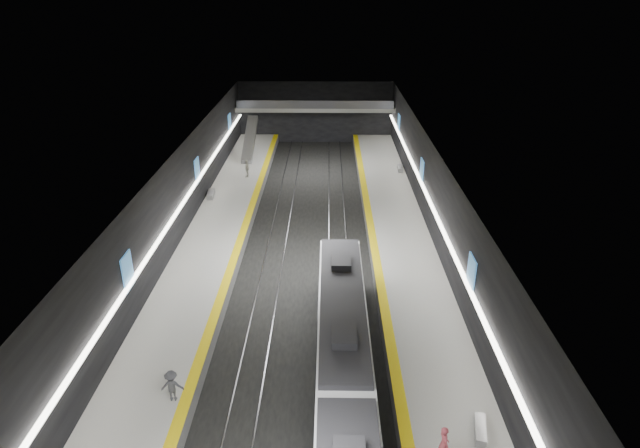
{
  "coord_description": "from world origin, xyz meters",
  "views": [
    {
      "loc": [
        1.65,
        -34.78,
        19.92
      ],
      "look_at": [
        1.06,
        3.8,
        2.2
      ],
      "focal_mm": 30.0,
      "sensor_mm": 36.0,
      "label": 1
    }
  ],
  "objects_px": {
    "bench_right_near": "(480,430)",
    "train": "(346,423)",
    "bench_right_far": "(400,168)",
    "passenger_right_a": "(444,444)",
    "passenger_left_a": "(247,169)",
    "bench_left_far": "(211,194)",
    "escalator": "(250,139)",
    "passenger_left_b": "(172,386)"
  },
  "relations": [
    {
      "from": "bench_right_near",
      "to": "train",
      "type": "bearing_deg",
      "value": -162.09
    },
    {
      "from": "bench_right_far",
      "to": "passenger_right_a",
      "type": "height_order",
      "value": "passenger_right_a"
    },
    {
      "from": "train",
      "to": "bench_right_near",
      "type": "relative_size",
      "value": 17.05
    },
    {
      "from": "passenger_right_a",
      "to": "passenger_left_a",
      "type": "distance_m",
      "value": 38.56
    },
    {
      "from": "bench_right_far",
      "to": "passenger_left_a",
      "type": "height_order",
      "value": "passenger_left_a"
    },
    {
      "from": "bench_left_far",
      "to": "bench_right_near",
      "type": "height_order",
      "value": "bench_left_far"
    },
    {
      "from": "train",
      "to": "bench_left_far",
      "type": "distance_m",
      "value": 31.98
    },
    {
      "from": "bench_right_far",
      "to": "passenger_right_a",
      "type": "bearing_deg",
      "value": -91.94
    },
    {
      "from": "escalator",
      "to": "passenger_right_a",
      "type": "xyz_separation_m",
      "value": [
        14.16,
        -43.97,
        -0.99
      ]
    },
    {
      "from": "passenger_left_b",
      "to": "bench_left_far",
      "type": "bearing_deg",
      "value": -86.44
    },
    {
      "from": "escalator",
      "to": "bench_left_far",
      "type": "bearing_deg",
      "value": -98.44
    },
    {
      "from": "bench_left_far",
      "to": "bench_right_far",
      "type": "xyz_separation_m",
      "value": [
        19.0,
        8.04,
        -0.03
      ]
    },
    {
      "from": "train",
      "to": "bench_left_far",
      "type": "height_order",
      "value": "train"
    },
    {
      "from": "passenger_right_a",
      "to": "bench_right_near",
      "type": "bearing_deg",
      "value": -66.24
    },
    {
      "from": "passenger_left_b",
      "to": "passenger_right_a",
      "type": "bearing_deg",
      "value": 160.6
    },
    {
      "from": "passenger_left_a",
      "to": "bench_right_near",
      "type": "bearing_deg",
      "value": 27.16
    },
    {
      "from": "bench_right_near",
      "to": "bench_right_far",
      "type": "xyz_separation_m",
      "value": [
        0.82,
        37.04,
        0.0
      ]
    },
    {
      "from": "train",
      "to": "passenger_left_b",
      "type": "distance_m",
      "value": 8.79
    },
    {
      "from": "escalator",
      "to": "bench_left_far",
      "type": "distance_m",
      "value": 13.72
    },
    {
      "from": "escalator",
      "to": "bench_right_far",
      "type": "relative_size",
      "value": 4.5
    },
    {
      "from": "passenger_right_a",
      "to": "passenger_left_a",
      "type": "height_order",
      "value": "passenger_left_a"
    },
    {
      "from": "bench_left_far",
      "to": "passenger_left_a",
      "type": "relative_size",
      "value": 1.1
    },
    {
      "from": "train",
      "to": "passenger_left_a",
      "type": "relative_size",
      "value": 16.21
    },
    {
      "from": "bench_left_far",
      "to": "bench_right_near",
      "type": "xyz_separation_m",
      "value": [
        18.18,
        -28.99,
        -0.03
      ]
    },
    {
      "from": "bench_left_far",
      "to": "passenger_left_a",
      "type": "distance_m",
      "value": 6.31
    },
    {
      "from": "bench_right_near",
      "to": "passenger_right_a",
      "type": "relative_size",
      "value": 0.97
    },
    {
      "from": "bench_right_far",
      "to": "train",
      "type": "bearing_deg",
      "value": -98.26
    },
    {
      "from": "bench_right_far",
      "to": "passenger_left_a",
      "type": "distance_m",
      "value": 16.47
    },
    {
      "from": "passenger_left_b",
      "to": "passenger_left_a",
      "type": "bearing_deg",
      "value": -92.49
    },
    {
      "from": "passenger_left_b",
      "to": "bench_right_far",
      "type": "bearing_deg",
      "value": -117.73
    },
    {
      "from": "escalator",
      "to": "passenger_left_b",
      "type": "bearing_deg",
      "value": -87.73
    },
    {
      "from": "escalator",
      "to": "bench_right_far",
      "type": "distance_m",
      "value": 17.93
    },
    {
      "from": "passenger_left_a",
      "to": "escalator",
      "type": "bearing_deg",
      "value": -171.62
    },
    {
      "from": "passenger_left_a",
      "to": "bench_left_far",
      "type": "bearing_deg",
      "value": -22.57
    },
    {
      "from": "passenger_left_a",
      "to": "bench_right_far",
      "type": "bearing_deg",
      "value": 101.46
    },
    {
      "from": "escalator",
      "to": "passenger_right_a",
      "type": "distance_m",
      "value": 46.2
    },
    {
      "from": "escalator",
      "to": "bench_right_far",
      "type": "height_order",
      "value": "escalator"
    },
    {
      "from": "escalator",
      "to": "passenger_left_b",
      "type": "xyz_separation_m",
      "value": [
        1.61,
        -40.52,
        -1.05
      ]
    },
    {
      "from": "bench_left_far",
      "to": "train",
      "type": "bearing_deg",
      "value": -71.81
    },
    {
      "from": "escalator",
      "to": "passenger_left_a",
      "type": "distance_m",
      "value": 7.91
    },
    {
      "from": "train",
      "to": "bench_left_far",
      "type": "bearing_deg",
      "value": 112.05
    },
    {
      "from": "bench_right_far",
      "to": "passenger_right_a",
      "type": "relative_size",
      "value": 0.98
    }
  ]
}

